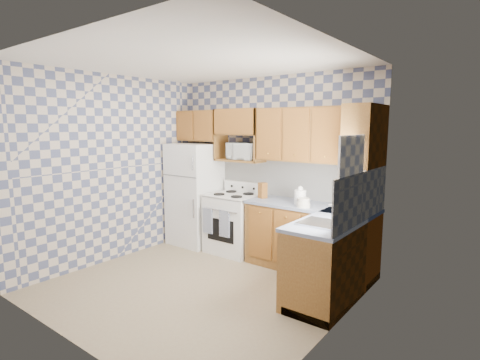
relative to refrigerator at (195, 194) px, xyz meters
The scene contains 30 objects.
floor 1.97m from the refrigerator, 44.43° to the right, with size 3.40×3.40×0.00m, color #8A7355.
back_wall 1.42m from the refrigerator, 15.35° to the left, with size 3.40×0.02×2.70m, color #4C547A.
right_wall 3.27m from the refrigerator, 22.79° to the right, with size 0.02×3.20×2.70m, color #4C547A.
backsplash_back 1.75m from the refrigerator, 11.47° to the left, with size 2.60×0.01×0.56m, color white.
backsplash_right 3.02m from the refrigerator, ahead, with size 0.01×1.60×0.56m, color white.
refrigerator is the anchor object (origin of this frame).
stove_body 0.89m from the refrigerator, ahead, with size 0.76×0.65×0.90m, color white.
cooktop 0.81m from the refrigerator, ahead, with size 0.76×0.65×0.03m, color silver.
backguard 0.87m from the refrigerator, 20.44° to the left, with size 0.76×0.08×0.17m, color white.
dish_towel_left 0.72m from the refrigerator, 29.43° to the right, with size 0.18×0.03×0.39m, color navy.
dish_towel_right 1.00m from the refrigerator, 19.60° to the right, with size 0.18×0.03×0.39m, color navy.
base_cabinets_back 2.14m from the refrigerator, ahead, with size 1.75×0.60×0.88m, color brown.
base_cabinets_right 2.74m from the refrigerator, ahead, with size 0.60×1.60×0.88m, color brown.
countertop_back 2.10m from the refrigerator, ahead, with size 1.77×0.63×0.04m, color slate.
countertop_right 2.71m from the refrigerator, ahead, with size 0.63×1.60×0.04m, color slate.
upper_cabinets_back 2.34m from the refrigerator, ahead, with size 1.75×0.33×0.74m, color brown.
upper_cabinets_fridge 1.15m from the refrigerator, 94.64° to the left, with size 0.82×0.33×0.50m, color brown.
upper_cabinets_right 2.99m from the refrigerator, ahead, with size 0.33×0.70×0.74m, color brown.
microwave_shelf 1.02m from the refrigerator, 12.94° to the left, with size 0.80×0.33×0.03m, color brown.
microwave 1.17m from the refrigerator, 12.54° to the left, with size 0.48×0.33×0.27m, color white.
sink 2.79m from the refrigerator, 16.65° to the right, with size 0.48×0.40×0.03m, color #B7B7BC.
window 3.13m from the refrigerator, 15.12° to the right, with size 0.02×0.66×0.86m, color white.
bottle_0 2.70m from the refrigerator, ahead, with size 0.06×0.06×0.28m, color black.
bottle_1 2.80m from the refrigerator, ahead, with size 0.06×0.06×0.26m, color black.
bottle_2 2.85m from the refrigerator, ahead, with size 0.06×0.06×0.24m, color #58250C.
bottle_3 2.63m from the refrigerator, ahead, with size 0.06×0.06×0.22m, color #58250C.
knife_block 1.34m from the refrigerator, ahead, with size 0.10×0.10×0.23m, color brown.
electric_kettle 1.99m from the refrigerator, ahead, with size 0.16×0.16×0.20m, color white.
food_containers 2.11m from the refrigerator, ahead, with size 0.18×0.18×0.12m, color beige, non-canonical shape.
soap_bottle 3.04m from the refrigerator, 17.49° to the right, with size 0.06×0.06×0.17m, color beige.
Camera 1 is at (3.05, -3.21, 1.97)m, focal length 28.00 mm.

